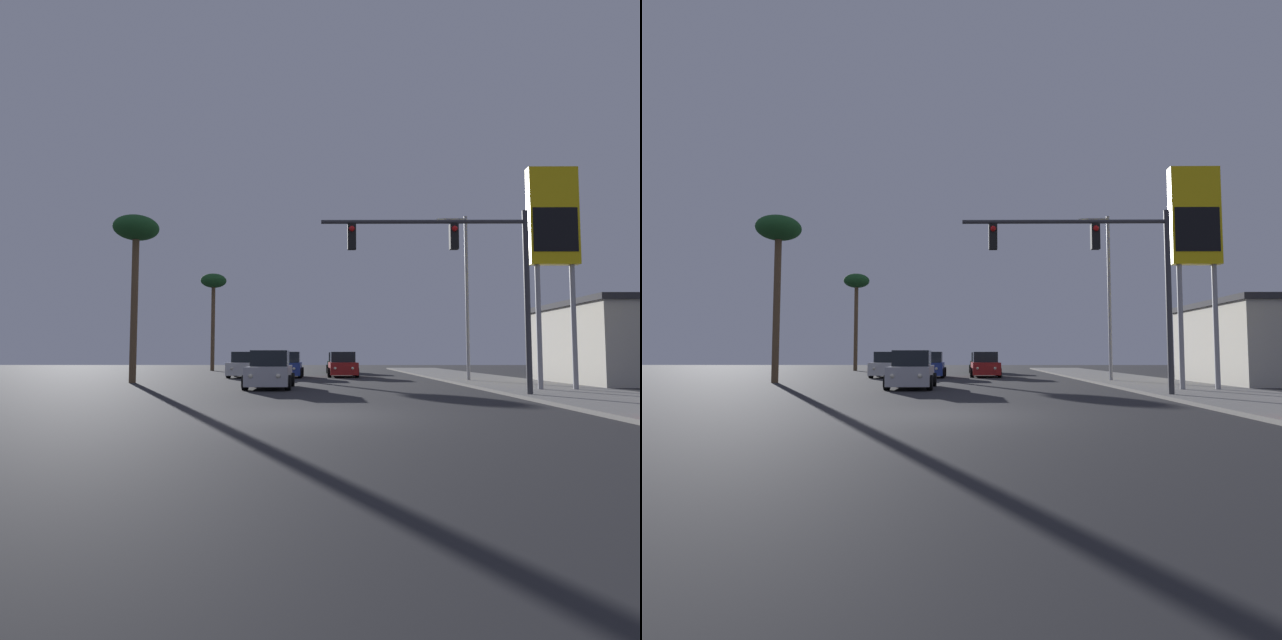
{
  "view_description": "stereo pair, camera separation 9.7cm",
  "coord_description": "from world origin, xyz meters",
  "views": [
    {
      "loc": [
        0.32,
        -12.53,
        1.49
      ],
      "look_at": [
        0.17,
        12.16,
        3.21
      ],
      "focal_mm": 28.0,
      "sensor_mm": 36.0,
      "label": 1
    },
    {
      "loc": [
        0.42,
        -12.53,
        1.49
      ],
      "look_at": [
        0.17,
        12.16,
        3.21
      ],
      "focal_mm": 28.0,
      "sensor_mm": 36.0,
      "label": 2
    }
  ],
  "objects": [
    {
      "name": "car_red",
      "position": [
        1.64,
        21.41,
        0.76
      ],
      "size": [
        2.04,
        4.33,
        1.68
      ],
      "rotation": [
        0.0,
        0.0,
        3.17
      ],
      "color": "maroon",
      "rests_on": "ground"
    },
    {
      "name": "sidewalk_right",
      "position": [
        9.5,
        10.0,
        0.06
      ],
      "size": [
        5.0,
        60.0,
        0.12
      ],
      "color": "gray",
      "rests_on": "ground"
    },
    {
      "name": "car_white",
      "position": [
        -4.8,
        20.62,
        0.76
      ],
      "size": [
        2.04,
        4.34,
        1.68
      ],
      "rotation": [
        0.0,
        0.0,
        3.11
      ],
      "color": "silver",
      "rests_on": "ground"
    },
    {
      "name": "ground_plane",
      "position": [
        0.0,
        0.0,
        0.0
      ],
      "size": [
        120.0,
        120.0,
        0.0
      ],
      "primitive_type": "plane",
      "color": "#28282B"
    },
    {
      "name": "car_green",
      "position": [
        1.61,
        28.92,
        0.76
      ],
      "size": [
        2.04,
        4.33,
        1.68
      ],
      "rotation": [
        0.0,
        0.0,
        3.12
      ],
      "color": "#195933",
      "rests_on": "ground"
    },
    {
      "name": "traffic_light_mast",
      "position": [
        5.42,
        4.97,
        4.73
      ],
      "size": [
        7.37,
        0.36,
        6.5
      ],
      "color": "#38383D",
      "rests_on": "sidewalk_right"
    },
    {
      "name": "car_blue",
      "position": [
        -2.03,
        20.51,
        0.76
      ],
      "size": [
        2.04,
        4.32,
        1.68
      ],
      "rotation": [
        0.0,
        0.0,
        3.16
      ],
      "color": "navy",
      "rests_on": "ground"
    },
    {
      "name": "car_silver",
      "position": [
        -2.05,
        9.81,
        0.76
      ],
      "size": [
        2.04,
        4.32,
        1.68
      ],
      "rotation": [
        0.0,
        0.0,
        3.16
      ],
      "color": "#B7B7BC",
      "rests_on": "ground"
    },
    {
      "name": "gas_station_sign",
      "position": [
        9.68,
        7.45,
        6.62
      ],
      "size": [
        2.0,
        0.42,
        9.0
      ],
      "color": "#99999E",
      "rests_on": "sidewalk_right"
    },
    {
      "name": "palm_tree_near",
      "position": [
        -9.81,
        14.0,
        7.84
      ],
      "size": [
        2.4,
        2.4,
        9.02
      ],
      "color": "brown",
      "rests_on": "ground"
    },
    {
      "name": "street_lamp",
      "position": [
        8.07,
        14.59,
        5.12
      ],
      "size": [
        1.74,
        0.24,
        9.0
      ],
      "color": "#99999E",
      "rests_on": "sidewalk_right"
    },
    {
      "name": "palm_tree_far",
      "position": [
        -10.0,
        34.0,
        7.92
      ],
      "size": [
        2.4,
        2.4,
        9.12
      ],
      "color": "brown",
      "rests_on": "ground"
    }
  ]
}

